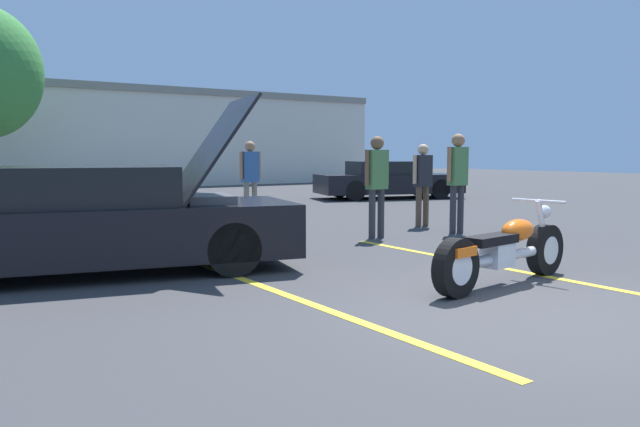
# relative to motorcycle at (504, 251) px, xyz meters

# --- Properties ---
(ground_plane) EXTENTS (80.00, 80.00, 0.00)m
(ground_plane) POSITION_rel_motorcycle_xyz_m (-0.86, -1.07, -0.39)
(ground_plane) COLOR #38383A
(parking_stripe_foreground) EXTENTS (0.12, 5.80, 0.01)m
(parking_stripe_foreground) POSITION_rel_motorcycle_xyz_m (-2.31, 0.78, -0.38)
(parking_stripe_foreground) COLOR yellow
(parking_stripe_foreground) RESTS_ON ground
(parking_stripe_middle) EXTENTS (0.12, 5.80, 0.01)m
(parking_stripe_middle) POSITION_rel_motorcycle_xyz_m (0.83, 0.78, -0.38)
(parking_stripe_middle) COLOR yellow
(parking_stripe_middle) RESTS_ON ground
(far_building) EXTENTS (32.00, 4.20, 4.40)m
(far_building) POSITION_rel_motorcycle_xyz_m (-0.86, 23.83, 1.95)
(far_building) COLOR beige
(far_building) RESTS_ON ground
(motorcycle) EXTENTS (2.46, 0.70, 0.95)m
(motorcycle) POSITION_rel_motorcycle_xyz_m (0.00, 0.00, 0.00)
(motorcycle) COLOR black
(motorcycle) RESTS_ON ground
(show_car_hood_open) EXTENTS (5.03, 2.78, 2.24)m
(show_car_hood_open) POSITION_rel_motorcycle_xyz_m (-3.58, 3.26, 0.26)
(show_car_hood_open) COLOR black
(show_car_hood_open) RESTS_ON ground
(parked_car_right_row) EXTENTS (5.07, 3.18, 1.23)m
(parked_car_right_row) POSITION_rel_motorcycle_xyz_m (7.80, 11.24, 0.20)
(parked_car_right_row) COLOR black
(parked_car_right_row) RESTS_ON ground
(spectator_near_motorcycle) EXTENTS (0.52, 0.23, 1.76)m
(spectator_near_motorcycle) POSITION_rel_motorcycle_xyz_m (0.83, 7.72, 0.67)
(spectator_near_motorcycle) COLOR gray
(spectator_near_motorcycle) RESTS_ON ground
(spectator_by_show_car) EXTENTS (0.52, 0.24, 1.79)m
(spectator_by_show_car) POSITION_rel_motorcycle_xyz_m (1.29, 3.86, 0.69)
(spectator_by_show_car) COLOR #333338
(spectator_by_show_car) RESTS_ON ground
(spectator_midground) EXTENTS (0.52, 0.24, 1.86)m
(spectator_midground) POSITION_rel_motorcycle_xyz_m (2.99, 3.57, 0.73)
(spectator_midground) COLOR #333338
(spectator_midground) RESTS_ON ground
(spectator_far_lot) EXTENTS (0.52, 0.22, 1.68)m
(spectator_far_lot) POSITION_rel_motorcycle_xyz_m (3.22, 4.74, 0.61)
(spectator_far_lot) COLOR brown
(spectator_far_lot) RESTS_ON ground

